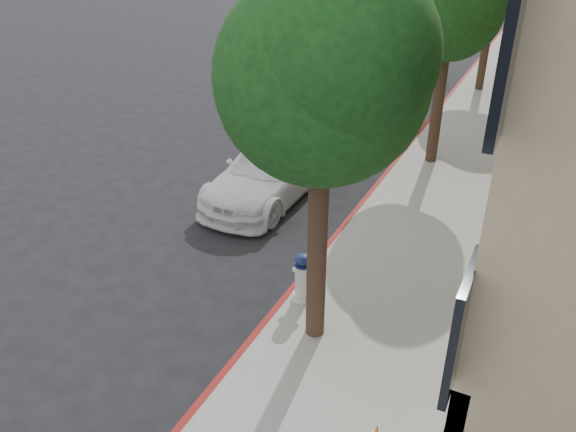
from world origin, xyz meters
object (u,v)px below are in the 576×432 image
(police_car, at_px, (271,170))
(fire_hydrant, at_px, (303,278))
(parked_car_mid, at_px, (340,112))
(parked_car_far, at_px, (391,70))

(police_car, height_order, fire_hydrant, police_car)
(police_car, relative_size, parked_car_mid, 0.97)
(fire_hydrant, bearing_deg, police_car, 137.36)
(police_car, relative_size, parked_car_far, 1.09)
(police_car, bearing_deg, parked_car_far, 92.26)
(parked_car_far, relative_size, fire_hydrant, 4.64)
(parked_car_mid, relative_size, parked_car_far, 1.13)
(parked_car_mid, height_order, fire_hydrant, parked_car_mid)
(parked_car_mid, bearing_deg, police_car, -85.49)
(parked_car_far, bearing_deg, police_car, -91.84)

